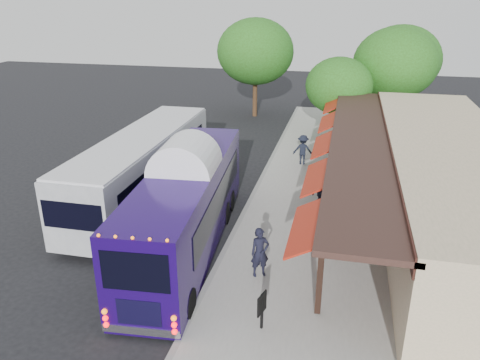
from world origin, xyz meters
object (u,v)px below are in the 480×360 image
Objects in this scene: ped_b at (320,208)px; sign_board at (262,305)px; ped_c at (322,191)px; city_bus at (143,165)px; coach_bus at (187,203)px; ped_a at (260,252)px; ped_d at (303,150)px.

ped_b is 1.34× the size of sign_board.
city_bus is at bearing -39.34° from ped_c.
coach_bus reaches higher than city_bus.
ped_b is at bearing 48.18° from ped_c.
ped_b is (1.74, 4.32, -0.10)m from ped_a.
sign_board is (3.68, -4.28, -0.95)m from coach_bus.
city_bus is 8.55m from ped_a.
city_bus reaches higher than ped_a.
coach_bus is at bearing -47.67° from city_bus.
ped_a reaches higher than ped_b.
ped_d reaches higher than ped_b.
city_bus is at bearing 147.57° from sign_board.
ped_a is at bearing -31.20° from coach_bus.
ped_a reaches higher than ped_d.
ped_b is at bearing -7.36° from city_bus.
city_bus is 6.73× the size of ped_a.
ped_b is at bearing 25.06° from coach_bus.
ped_d is (-1.47, 5.99, -0.07)m from ped_c.
ped_b is 7.13m from sign_board.
city_bus reaches higher than ped_c.
ped_d is at bearing 42.65° from city_bus.
ped_d is at bearing -56.49° from ped_b.
coach_bus is 5.66m from ped_b.
coach_bus reaches higher than ped_b.
ped_b is (8.34, -1.06, -0.84)m from city_bus.
ped_c is at bearing 2.36° from city_bus.
city_bus reaches higher than sign_board.
ped_b is 0.92× the size of ped_d.
sign_board is (-1.17, -7.03, 0.01)m from ped_b.
ped_c is 8.54m from sign_board.
city_bus is (-3.49, 3.82, -0.11)m from coach_bus.
city_bus reaches higher than ped_d.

